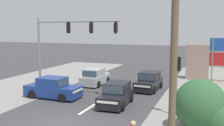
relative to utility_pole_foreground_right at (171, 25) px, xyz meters
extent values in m
plane|color=#3A3A3D|center=(-5.98, 2.56, -5.31)|extent=(140.00, 140.00, 0.00)
cube|color=silver|center=(-5.98, 5.56, -5.30)|extent=(0.20, 2.40, 0.01)
cube|color=silver|center=(-5.98, 10.56, -5.30)|extent=(0.20, 2.40, 0.01)
cylinder|color=brown|center=(0.13, 0.02, -0.36)|extent=(0.26, 0.26, 9.88)
cylinder|color=slate|center=(-11.52, 8.22, -2.31)|extent=(0.18, 0.18, 6.00)
cylinder|color=slate|center=(-8.12, 8.21, 0.39)|extent=(6.80, 0.14, 0.11)
cube|color=black|center=(-8.80, 8.21, -0.06)|extent=(0.20, 0.26, 0.68)
cube|color=black|center=(-8.80, 8.21, -0.06)|extent=(0.04, 0.44, 0.84)
sphere|color=red|center=(-8.92, 8.21, 0.16)|extent=(0.13, 0.13, 0.13)
sphere|color=black|center=(-8.92, 8.21, -0.06)|extent=(0.13, 0.13, 0.13)
sphere|color=black|center=(-8.92, 8.21, -0.28)|extent=(0.13, 0.13, 0.13)
cube|color=black|center=(-6.90, 8.20, -0.06)|extent=(0.20, 0.26, 0.68)
cube|color=black|center=(-6.90, 8.20, -0.06)|extent=(0.04, 0.44, 0.84)
sphere|color=red|center=(-7.02, 8.20, 0.16)|extent=(0.13, 0.13, 0.13)
sphere|color=black|center=(-7.02, 8.20, -0.06)|extent=(0.13, 0.13, 0.13)
sphere|color=black|center=(-7.02, 8.20, -0.28)|extent=(0.13, 0.13, 0.13)
cube|color=black|center=(-4.99, 8.19, -0.06)|extent=(0.20, 0.26, 0.68)
cube|color=black|center=(-4.99, 8.19, -0.06)|extent=(0.04, 0.44, 0.84)
sphere|color=red|center=(-5.11, 8.19, 0.16)|extent=(0.13, 0.13, 0.13)
sphere|color=black|center=(-5.11, 8.19, -0.06)|extent=(0.13, 0.13, 0.13)
sphere|color=black|center=(-5.11, 8.19, -0.28)|extent=(0.13, 0.13, 0.13)
cylinder|color=slate|center=(-0.47, 6.19, -3.91)|extent=(0.12, 0.12, 2.80)
cube|color=black|center=(-0.47, 6.19, -2.17)|extent=(0.27, 0.21, 0.68)
cube|color=black|center=(-0.47, 6.19, -2.17)|extent=(0.44, 0.06, 0.84)
sphere|color=red|center=(-0.48, 6.07, -1.95)|extent=(0.13, 0.13, 0.13)
sphere|color=black|center=(-0.48, 6.07, -2.17)|extent=(0.13, 0.13, 0.13)
sphere|color=black|center=(-0.48, 6.07, -2.39)|extent=(0.13, 0.13, 0.13)
cylinder|color=slate|center=(1.47, 9.13, -3.01)|extent=(0.16, 0.16, 4.60)
ellipsoid|color=#2D5B33|center=(0.96, 4.31, -3.97)|extent=(2.62, 2.36, 2.68)
ellipsoid|color=#2D5B33|center=(1.68, 3.92, -4.43)|extent=(1.44, 1.31, 1.74)
cube|color=black|center=(-4.55, 7.03, -4.80)|extent=(1.76, 3.67, 0.76)
cube|color=black|center=(-4.56, 7.33, -4.10)|extent=(1.56, 1.96, 0.64)
cube|color=#384756|center=(-4.52, 6.36, -4.10)|extent=(1.36, 0.12, 0.54)
cube|color=#384756|center=(-4.60, 8.30, -4.10)|extent=(1.33, 0.12, 0.51)
cube|color=white|center=(-4.46, 5.21, -4.63)|extent=(1.36, 0.10, 0.14)
cylinder|color=black|center=(-3.70, 5.95, -5.01)|extent=(0.21, 0.61, 0.60)
cylinder|color=black|center=(-5.30, 5.88, -5.01)|extent=(0.21, 0.61, 0.60)
cylinder|color=black|center=(-3.80, 8.18, -5.01)|extent=(0.21, 0.61, 0.60)
cylinder|color=black|center=(-5.40, 8.11, -5.01)|extent=(0.21, 0.61, 0.60)
cube|color=navy|center=(-9.64, 7.19, -4.77)|extent=(4.22, 1.74, 0.80)
cube|color=navy|center=(-9.69, 7.19, -4.06)|extent=(1.92, 1.58, 0.62)
cube|color=#384756|center=(-8.72, 7.18, -4.06)|extent=(0.07, 1.44, 0.53)
cube|color=#384756|center=(-10.66, 7.20, -4.06)|extent=(0.07, 1.40, 0.50)
cube|color=white|center=(-7.52, 7.16, -4.59)|extent=(0.05, 1.45, 0.14)
cylinder|color=black|center=(-8.33, 8.02, -4.99)|extent=(0.64, 0.20, 0.64)
cylinder|color=black|center=(-8.34, 6.32, -4.99)|extent=(0.64, 0.20, 0.64)
cylinder|color=black|center=(-10.93, 8.05, -4.99)|extent=(0.64, 0.20, 0.64)
cylinder|color=black|center=(-10.95, 6.35, -4.99)|extent=(0.64, 0.20, 0.64)
cube|color=#A3A8AD|center=(-8.59, 12.59, -4.80)|extent=(1.61, 3.61, 0.76)
cube|color=#A3A8AD|center=(-8.59, 12.29, -4.10)|extent=(1.49, 1.91, 0.64)
cube|color=#384756|center=(-8.59, 13.26, -4.10)|extent=(1.36, 0.06, 0.54)
cube|color=#384756|center=(-8.58, 11.32, -4.10)|extent=(1.33, 0.06, 0.51)
cube|color=white|center=(-8.59, 14.41, -4.63)|extent=(1.36, 0.04, 0.14)
cylinder|color=black|center=(-9.39, 13.70, -5.01)|extent=(0.18, 0.60, 0.60)
cylinder|color=black|center=(-7.79, 13.71, -5.01)|extent=(0.18, 0.60, 0.60)
cylinder|color=black|center=(-9.38, 11.47, -5.01)|extent=(0.18, 0.60, 0.60)
cylinder|color=black|center=(-7.78, 11.47, -5.01)|extent=(0.18, 0.60, 0.60)
cube|color=black|center=(-3.48, 12.20, -4.80)|extent=(1.81, 3.69, 0.76)
cube|color=black|center=(-3.46, 12.50, -4.10)|extent=(1.59, 1.98, 0.64)
cube|color=#384756|center=(-3.52, 11.54, -4.10)|extent=(1.36, 0.14, 0.54)
cube|color=#384756|center=(-3.40, 13.47, -4.10)|extent=(1.33, 0.14, 0.51)
cube|color=white|center=(-3.58, 10.39, -4.63)|extent=(1.36, 0.12, 0.14)
cylinder|color=black|center=(-2.74, 11.04, -5.01)|extent=(0.21, 0.61, 0.60)
cylinder|color=black|center=(-4.34, 11.14, -5.01)|extent=(0.21, 0.61, 0.60)
cylinder|color=black|center=(-2.61, 13.27, -5.01)|extent=(0.21, 0.61, 0.60)
cylinder|color=black|center=(-4.21, 13.36, -5.01)|extent=(0.21, 0.61, 0.60)
sphere|color=tan|center=(-1.36, 0.17, -3.79)|extent=(0.22, 0.22, 0.22)
camera|label=1|loc=(1.33, -9.27, -0.13)|focal=42.00mm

